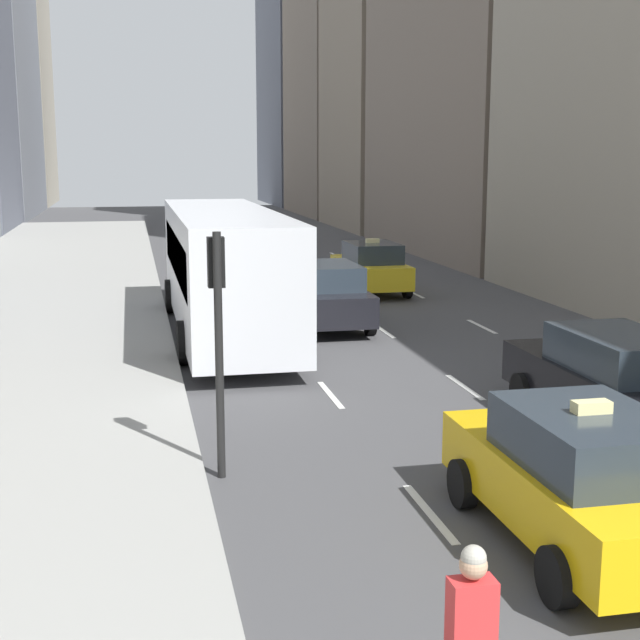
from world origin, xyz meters
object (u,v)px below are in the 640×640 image
at_px(city_bus, 223,267).
at_px(skateboarder, 471,640).
at_px(sedan_silver_behind, 612,380).
at_px(traffic_light_pole, 218,314).
at_px(sedan_black_near, 325,294).
at_px(taxi_lead, 371,267).
at_px(taxi_second, 579,477).

xyz_separation_m(city_bus, skateboarder, (0.15, -17.03, -0.82)).
height_order(sedan_silver_behind, traffic_light_pole, traffic_light_pole).
xyz_separation_m(sedan_black_near, sedan_silver_behind, (2.80, -10.10, -0.01)).
distance_m(sedan_silver_behind, city_bus, 11.19).
height_order(taxi_lead, city_bus, city_bus).
xyz_separation_m(taxi_lead, city_bus, (-5.61, -6.07, 0.91)).
bearing_deg(skateboarder, traffic_light_pole, 101.08).
height_order(city_bus, skateboarder, city_bus).
bearing_deg(taxi_second, city_bus, 101.56).
relative_size(taxi_lead, taxi_second, 1.00).
distance_m(taxi_second, traffic_light_pole, 5.38).
bearing_deg(sedan_silver_behind, city_bus, 120.22).
xyz_separation_m(taxi_lead, sedan_silver_behind, (0.00, -15.71, 0.01)).
distance_m(taxi_second, city_bus, 14.06).
relative_size(sedan_black_near, skateboarder, 2.68).
height_order(taxi_second, city_bus, city_bus).
bearing_deg(traffic_light_pole, taxi_second, -40.05).
bearing_deg(traffic_light_pole, sedan_silver_behind, 6.72).
bearing_deg(traffic_light_pole, taxi_lead, 67.75).
height_order(skateboarder, traffic_light_pole, traffic_light_pole).
relative_size(taxi_lead, skateboarder, 2.52).
height_order(city_bus, traffic_light_pole, traffic_light_pole).
relative_size(taxi_second, city_bus, 0.38).
relative_size(sedan_black_near, city_bus, 0.40).
bearing_deg(skateboarder, taxi_lead, 76.71).
distance_m(sedan_silver_behind, traffic_light_pole, 6.97).
relative_size(sedan_silver_behind, skateboarder, 2.81).
height_order(taxi_lead, taxi_second, same).
bearing_deg(sedan_black_near, taxi_second, -90.00).
height_order(sedan_silver_behind, city_bus, city_bus).
distance_m(taxi_second, skateboarder, 4.22).
height_order(taxi_second, skateboarder, taxi_second).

